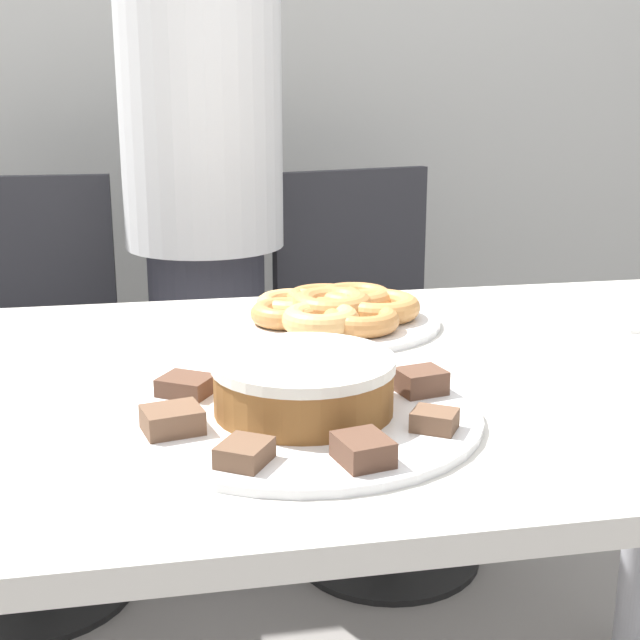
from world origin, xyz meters
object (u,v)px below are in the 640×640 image
object	(u,v)px
frosted_cake	(304,384)
person_standing	(205,223)
office_chair_right	(378,378)
plate_donuts	(332,321)
office_chair_left	(25,400)
plate_cake	(304,415)

from	to	relation	value
frosted_cake	person_standing	bearing A→B (deg)	92.20
person_standing	office_chair_right	distance (m)	0.54
plate_donuts	frosted_cake	bearing A→B (deg)	-106.11
person_standing	plate_donuts	distance (m)	0.67
office_chair_right	frosted_cake	distance (m)	1.13
person_standing	office_chair_left	distance (m)	0.55
office_chair_right	plate_cake	world-z (taller)	office_chair_right
office_chair_right	frosted_cake	world-z (taller)	office_chair_right
office_chair_left	frosted_cake	size ratio (longest dim) A/B	4.54
office_chair_right	office_chair_left	bearing A→B (deg)	165.90
person_standing	frosted_cake	world-z (taller)	person_standing
office_chair_left	plate_cake	xyz separation A→B (m)	(0.44, -1.02, 0.32)
office_chair_left	person_standing	bearing A→B (deg)	2.62
plate_cake	frosted_cake	distance (m)	0.04
office_chair_left	office_chair_right	size ratio (longest dim) A/B	1.00
plate_cake	frosted_cake	size ratio (longest dim) A/B	1.95
person_standing	office_chair_right	bearing A→B (deg)	-1.00
person_standing	plate_donuts	size ratio (longest dim) A/B	4.72
office_chair_right	frosted_cake	size ratio (longest dim) A/B	4.54
person_standing	office_chair_right	world-z (taller)	person_standing
office_chair_right	plate_donuts	world-z (taller)	office_chair_right
person_standing	frosted_cake	size ratio (longest dim) A/B	7.74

